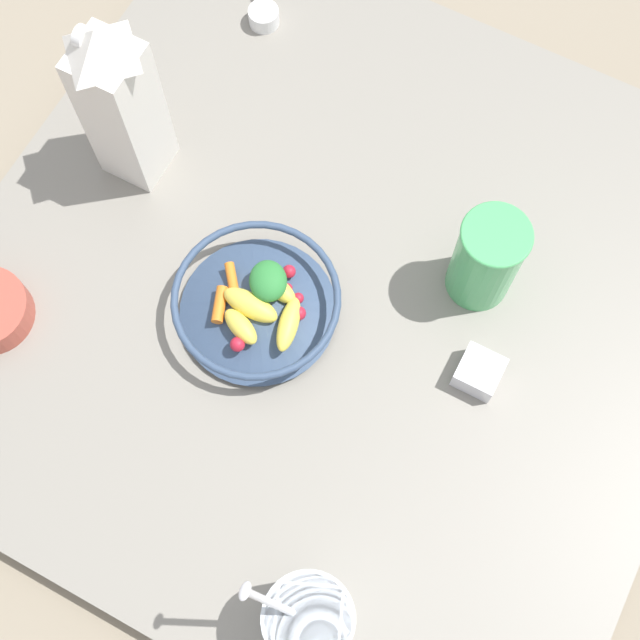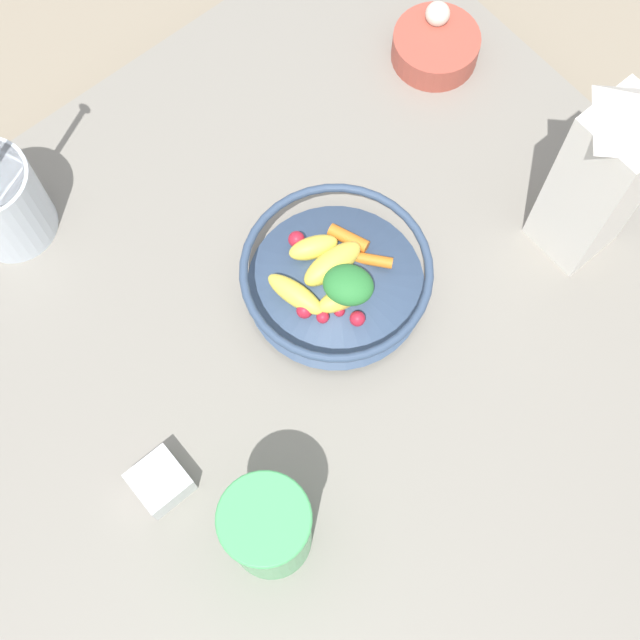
# 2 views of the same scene
# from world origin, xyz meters

# --- Properties ---
(ground_plane) EXTENTS (6.00, 6.00, 0.00)m
(ground_plane) POSITION_xyz_m (0.00, 0.00, 0.00)
(ground_plane) COLOR gray
(countertop) EXTENTS (0.99, 0.99, 0.04)m
(countertop) POSITION_xyz_m (0.00, 0.00, 0.02)
(countertop) COLOR gray
(countertop) RESTS_ON ground_plane
(fruit_bowl) EXTENTS (0.22, 0.22, 0.08)m
(fruit_bowl) POSITION_xyz_m (0.08, -0.07, 0.08)
(fruit_bowl) COLOR #384C6B
(fruit_bowl) RESTS_ON countertop
(milk_carton) EXTENTS (0.08, 0.08, 0.29)m
(milk_carton) POSITION_xyz_m (-0.05, -0.34, 0.18)
(milk_carton) COLOR silver
(milk_carton) RESTS_ON countertop
(drinking_cup) EXTENTS (0.09, 0.09, 0.15)m
(drinking_cup) POSITION_xyz_m (-0.10, 0.17, 0.12)
(drinking_cup) COLOR #4CB266
(drinking_cup) RESTS_ON countertop
(spice_jar) EXTENTS (0.05, 0.05, 0.04)m
(spice_jar) POSITION_xyz_m (0.02, 0.22, 0.06)
(spice_jar) COLOR silver
(spice_jar) RESTS_ON countertop
(garlic_bowl) EXTENTS (0.11, 0.11, 0.07)m
(garlic_bowl) POSITION_xyz_m (0.25, -0.39, 0.06)
(garlic_bowl) COLOR #B24C3D
(garlic_bowl) RESTS_ON countertop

